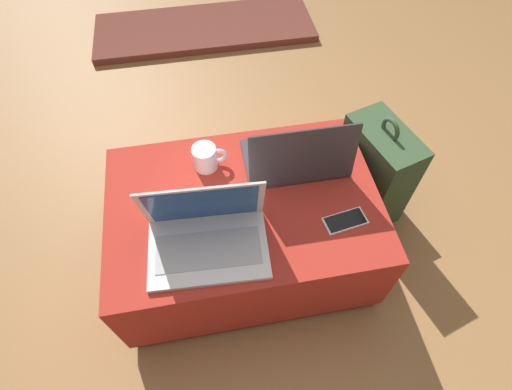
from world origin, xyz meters
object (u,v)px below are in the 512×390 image
at_px(backpack, 376,172).
at_px(coffee_mug, 206,157).
at_px(laptop_near, 207,234).
at_px(laptop_far, 297,157).
at_px(cell_phone, 345,221).

bearing_deg(backpack, coffee_mug, 73.29).
relative_size(laptop_near, coffee_mug, 3.12).
bearing_deg(coffee_mug, backpack, -0.53).
height_order(laptop_far, cell_phone, laptop_far).
bearing_deg(cell_phone, laptop_near, -99.29).
relative_size(laptop_near, backpack, 0.75).
bearing_deg(laptop_far, coffee_mug, -10.53).
xyz_separation_m(cell_phone, backpack, (0.27, 0.31, -0.18)).
xyz_separation_m(cell_phone, coffee_mug, (-0.42, 0.32, 0.04)).
relative_size(laptop_near, cell_phone, 2.57).
bearing_deg(cell_phone, coffee_mug, -135.82).
height_order(laptop_far, coffee_mug, laptop_far).
bearing_deg(laptop_far, laptop_near, 36.59).
relative_size(laptop_far, backpack, 0.71).
height_order(backpack, coffee_mug, backpack).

